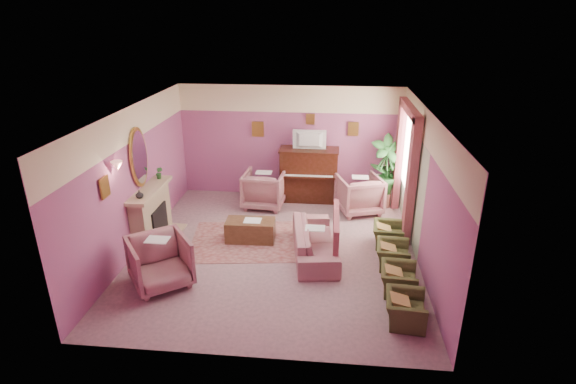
# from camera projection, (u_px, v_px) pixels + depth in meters

# --- Properties ---
(floor) EXTENTS (5.50, 6.00, 0.01)m
(floor) POSITION_uv_depth(u_px,v_px,m) (276.00, 250.00, 8.98)
(floor) COLOR gray
(floor) RESTS_ON ground
(ceiling) EXTENTS (5.50, 6.00, 0.01)m
(ceiling) POSITION_uv_depth(u_px,v_px,m) (274.00, 111.00, 7.93)
(ceiling) COLOR beige
(ceiling) RESTS_ON wall_back
(wall_back) EXTENTS (5.50, 0.02, 2.80)m
(wall_back) POSITION_uv_depth(u_px,v_px,m) (290.00, 142.00, 11.22)
(wall_back) COLOR #854A80
(wall_back) RESTS_ON floor
(wall_front) EXTENTS (5.50, 0.02, 2.80)m
(wall_front) POSITION_uv_depth(u_px,v_px,m) (246.00, 270.00, 5.69)
(wall_front) COLOR #854A80
(wall_front) RESTS_ON floor
(wall_left) EXTENTS (0.02, 6.00, 2.80)m
(wall_left) POSITION_uv_depth(u_px,v_px,m) (135.00, 180.00, 8.70)
(wall_left) COLOR #854A80
(wall_left) RESTS_ON floor
(wall_right) EXTENTS (0.02, 6.00, 2.80)m
(wall_right) POSITION_uv_depth(u_px,v_px,m) (424.00, 190.00, 8.20)
(wall_right) COLOR #854A80
(wall_right) RESTS_ON floor
(picture_rail_band) EXTENTS (5.50, 0.01, 0.65)m
(picture_rail_band) POSITION_uv_depth(u_px,v_px,m) (290.00, 99.00, 10.81)
(picture_rail_band) COLOR #FDF0C4
(picture_rail_band) RESTS_ON wall_back
(stripe_panel) EXTENTS (0.01, 3.00, 2.15)m
(stripe_panel) POSITION_uv_depth(u_px,v_px,m) (411.00, 182.00, 9.53)
(stripe_panel) COLOR beige
(stripe_panel) RESTS_ON wall_right
(fireplace_surround) EXTENTS (0.30, 1.40, 1.10)m
(fireplace_surround) POSITION_uv_depth(u_px,v_px,m) (151.00, 216.00, 9.19)
(fireplace_surround) COLOR tan
(fireplace_surround) RESTS_ON floor
(fireplace_inset) EXTENTS (0.18, 0.72, 0.68)m
(fireplace_inset) POSITION_uv_depth(u_px,v_px,m) (157.00, 223.00, 9.24)
(fireplace_inset) COLOR black
(fireplace_inset) RESTS_ON floor
(fire_ember) EXTENTS (0.06, 0.54, 0.10)m
(fire_ember) POSITION_uv_depth(u_px,v_px,m) (160.00, 230.00, 9.30)
(fire_ember) COLOR #FF2405
(fire_ember) RESTS_ON floor
(mantel_shelf) EXTENTS (0.40, 1.55, 0.07)m
(mantel_shelf) POSITION_uv_depth(u_px,v_px,m) (150.00, 190.00, 8.97)
(mantel_shelf) COLOR tan
(mantel_shelf) RESTS_ON fireplace_surround
(hearth) EXTENTS (0.55, 1.50, 0.02)m
(hearth) POSITION_uv_depth(u_px,v_px,m) (164.00, 239.00, 9.37)
(hearth) COLOR tan
(hearth) RESTS_ON floor
(mirror_frame) EXTENTS (0.04, 0.72, 1.20)m
(mirror_frame) POSITION_uv_depth(u_px,v_px,m) (139.00, 157.00, 8.73)
(mirror_frame) COLOR #B68F39
(mirror_frame) RESTS_ON wall_left
(mirror_glass) EXTENTS (0.01, 0.60, 1.06)m
(mirror_glass) POSITION_uv_depth(u_px,v_px,m) (140.00, 157.00, 8.73)
(mirror_glass) COLOR silver
(mirror_glass) RESTS_ON wall_left
(sconce_shade) EXTENTS (0.20, 0.20, 0.16)m
(sconce_shade) POSITION_uv_depth(u_px,v_px,m) (117.00, 166.00, 7.69)
(sconce_shade) COLOR #EF9582
(sconce_shade) RESTS_ON wall_left
(piano) EXTENTS (1.40, 0.60, 1.30)m
(piano) POSITION_uv_depth(u_px,v_px,m) (309.00, 175.00, 11.16)
(piano) COLOR #38160C
(piano) RESTS_ON floor
(piano_keyshelf) EXTENTS (1.30, 0.12, 0.06)m
(piano_keyshelf) POSITION_uv_depth(u_px,v_px,m) (308.00, 177.00, 10.81)
(piano_keyshelf) COLOR #38160C
(piano_keyshelf) RESTS_ON piano
(piano_keys) EXTENTS (1.20, 0.08, 0.02)m
(piano_keys) POSITION_uv_depth(u_px,v_px,m) (308.00, 176.00, 10.80)
(piano_keys) COLOR white
(piano_keys) RESTS_ON piano
(piano_top) EXTENTS (1.45, 0.65, 0.04)m
(piano_top) POSITION_uv_depth(u_px,v_px,m) (309.00, 150.00, 10.91)
(piano_top) COLOR #38160C
(piano_top) RESTS_ON piano
(television) EXTENTS (0.80, 0.12, 0.48)m
(television) POSITION_uv_depth(u_px,v_px,m) (309.00, 139.00, 10.76)
(television) COLOR black
(television) RESTS_ON piano
(print_back_left) EXTENTS (0.30, 0.03, 0.38)m
(print_back_left) POSITION_uv_depth(u_px,v_px,m) (258.00, 129.00, 11.14)
(print_back_left) COLOR #B68F39
(print_back_left) RESTS_ON wall_back
(print_back_right) EXTENTS (0.26, 0.03, 0.34)m
(print_back_right) POSITION_uv_depth(u_px,v_px,m) (353.00, 129.00, 10.90)
(print_back_right) COLOR #B68F39
(print_back_right) RESTS_ON wall_back
(print_back_mid) EXTENTS (0.22, 0.03, 0.26)m
(print_back_mid) POSITION_uv_depth(u_px,v_px,m) (310.00, 119.00, 10.91)
(print_back_mid) COLOR #B68F39
(print_back_mid) RESTS_ON wall_back
(print_left_wall) EXTENTS (0.03, 0.28, 0.36)m
(print_left_wall) POSITION_uv_depth(u_px,v_px,m) (105.00, 187.00, 7.47)
(print_left_wall) COLOR #B68F39
(print_left_wall) RESTS_ON wall_left
(window_blind) EXTENTS (0.03, 1.40, 1.80)m
(window_blind) POSITION_uv_depth(u_px,v_px,m) (410.00, 150.00, 9.53)
(window_blind) COLOR beige
(window_blind) RESTS_ON wall_right
(curtain_left) EXTENTS (0.16, 0.34, 2.60)m
(curtain_left) POSITION_uv_depth(u_px,v_px,m) (411.00, 183.00, 8.83)
(curtain_left) COLOR #99444F
(curtain_left) RESTS_ON floor
(curtain_right) EXTENTS (0.16, 0.34, 2.60)m
(curtain_right) POSITION_uv_depth(u_px,v_px,m) (399.00, 155.00, 10.53)
(curtain_right) COLOR #99444F
(curtain_right) RESTS_ON floor
(pelmet) EXTENTS (0.16, 2.20, 0.16)m
(pelmet) POSITION_uv_depth(u_px,v_px,m) (410.00, 110.00, 9.21)
(pelmet) COLOR #99444F
(pelmet) RESTS_ON wall_right
(mantel_plant) EXTENTS (0.16, 0.16, 0.28)m
(mantel_plant) POSITION_uv_depth(u_px,v_px,m) (159.00, 173.00, 9.42)
(mantel_plant) COLOR #2A6B2D
(mantel_plant) RESTS_ON mantel_shelf
(mantel_vase) EXTENTS (0.16, 0.16, 0.16)m
(mantel_vase) POSITION_uv_depth(u_px,v_px,m) (139.00, 194.00, 8.47)
(mantel_vase) COLOR #FDF0C4
(mantel_vase) RESTS_ON mantel_shelf
(area_rug) EXTENTS (2.70, 2.09, 0.01)m
(area_rug) POSITION_uv_depth(u_px,v_px,m) (252.00, 241.00, 9.33)
(area_rug) COLOR #985C5A
(area_rug) RESTS_ON floor
(coffee_table) EXTENTS (1.01, 0.53, 0.45)m
(coffee_table) POSITION_uv_depth(u_px,v_px,m) (251.00, 230.00, 9.29)
(coffee_table) COLOR brown
(coffee_table) RESTS_ON floor
(table_paper) EXTENTS (0.35, 0.28, 0.01)m
(table_paper) POSITION_uv_depth(u_px,v_px,m) (253.00, 220.00, 9.20)
(table_paper) COLOR white
(table_paper) RESTS_ON coffee_table
(sofa) EXTENTS (0.66, 1.99, 0.80)m
(sofa) POSITION_uv_depth(u_px,v_px,m) (315.00, 236.00, 8.69)
(sofa) COLOR #A66C70
(sofa) RESTS_ON floor
(sofa_throw) EXTENTS (0.10, 1.50, 0.55)m
(sofa_throw) POSITION_uv_depth(u_px,v_px,m) (336.00, 228.00, 8.58)
(sofa_throw) COLOR #99444F
(sofa_throw) RESTS_ON sofa
(floral_armchair_left) EXTENTS (0.94, 0.94, 0.98)m
(floral_armchair_left) POSITION_uv_depth(u_px,v_px,m) (264.00, 187.00, 10.83)
(floral_armchair_left) COLOR #A66C70
(floral_armchair_left) RESTS_ON floor
(floral_armchair_right) EXTENTS (0.94, 0.94, 0.98)m
(floral_armchair_right) POSITION_uv_depth(u_px,v_px,m) (359.00, 192.00, 10.53)
(floral_armchair_right) COLOR #A66C70
(floral_armchair_right) RESTS_ON floor
(floral_armchair_front) EXTENTS (0.94, 0.94, 0.98)m
(floral_armchair_front) POSITION_uv_depth(u_px,v_px,m) (160.00, 259.00, 7.69)
(floral_armchair_front) COLOR #A66C70
(floral_armchair_front) RESTS_ON floor
(olive_chair_a) EXTENTS (0.49, 0.69, 0.60)m
(olive_chair_a) POSITION_uv_depth(u_px,v_px,m) (406.00, 305.00, 6.81)
(olive_chair_a) COLOR #474F25
(olive_chair_a) RESTS_ON floor
(olive_chair_b) EXTENTS (0.49, 0.69, 0.60)m
(olive_chair_b) POSITION_uv_depth(u_px,v_px,m) (399.00, 276.00, 7.57)
(olive_chair_b) COLOR #474F25
(olive_chair_b) RESTS_ON floor
(olive_chair_c) EXTENTS (0.49, 0.69, 0.60)m
(olive_chair_c) POSITION_uv_depth(u_px,v_px,m) (393.00, 252.00, 8.33)
(olive_chair_c) COLOR #474F25
(olive_chair_c) RESTS_ON floor
(olive_chair_d) EXTENTS (0.49, 0.69, 0.60)m
(olive_chair_d) POSITION_uv_depth(u_px,v_px,m) (388.00, 231.00, 9.08)
(olive_chair_d) COLOR #474F25
(olive_chair_d) RESTS_ON floor
(side_table) EXTENTS (0.52, 0.52, 0.70)m
(side_table) POSITION_uv_depth(u_px,v_px,m) (385.00, 190.00, 11.07)
(side_table) COLOR white
(side_table) RESTS_ON floor
(side_plant_big) EXTENTS (0.30, 0.30, 0.34)m
(side_plant_big) POSITION_uv_depth(u_px,v_px,m) (387.00, 170.00, 10.87)
(side_plant_big) COLOR #2A6B2D
(side_plant_big) RESTS_ON side_table
(side_plant_small) EXTENTS (0.16, 0.16, 0.28)m
(side_plant_small) POSITION_uv_depth(u_px,v_px,m) (392.00, 173.00, 10.78)
(side_plant_small) COLOR #2A6B2D
(side_plant_small) RESTS_ON side_table
(palm_pot) EXTENTS (0.34, 0.34, 0.34)m
(palm_pot) POSITION_uv_depth(u_px,v_px,m) (383.00, 199.00, 10.96)
(palm_pot) COLOR brown
(palm_pot) RESTS_ON floor
(palm_plant) EXTENTS (0.76, 0.76, 1.44)m
(palm_plant) POSITION_uv_depth(u_px,v_px,m) (386.00, 165.00, 10.62)
(palm_plant) COLOR #2A6B2D
(palm_plant) RESTS_ON palm_pot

